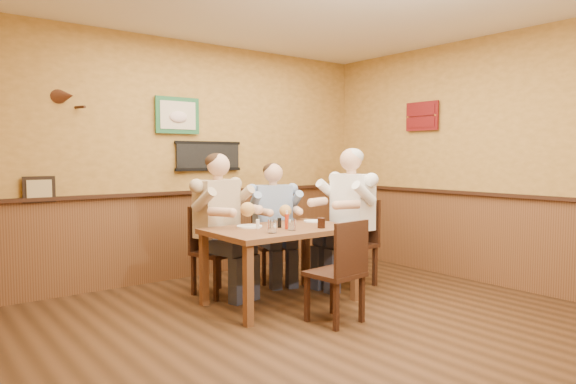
{
  "coord_description": "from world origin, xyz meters",
  "views": [
    {
      "loc": [
        -2.85,
        -3.05,
        1.45
      ],
      "look_at": [
        0.2,
        0.88,
        1.1
      ],
      "focal_mm": 32.0,
      "sensor_mm": 36.0,
      "label": 1
    }
  ],
  "objects_px": {
    "cola_tumbler": "(321,223)",
    "hot_sauce_bottle": "(287,221)",
    "chair_near_side": "(335,271)",
    "diner_blue_polo": "(273,228)",
    "diner_tan_shirt": "(217,232)",
    "diner_white_elder": "(352,224)",
    "water_glass_left": "(272,226)",
    "dining_table": "(281,237)",
    "salt_shaker": "(258,224)",
    "pepper_shaker": "(279,223)",
    "water_glass_mid": "(292,225)",
    "chair_back_right": "(273,244)",
    "chair_back_left": "(217,251)",
    "chair_right_end": "(352,243)"
  },
  "relations": [
    {
      "from": "cola_tumbler",
      "to": "hot_sauce_bottle",
      "type": "distance_m",
      "value": 0.34
    },
    {
      "from": "chair_near_side",
      "to": "diner_blue_polo",
      "type": "distance_m",
      "value": 1.59
    },
    {
      "from": "diner_tan_shirt",
      "to": "diner_white_elder",
      "type": "height_order",
      "value": "diner_white_elder"
    },
    {
      "from": "water_glass_left",
      "to": "hot_sauce_bottle",
      "type": "xyz_separation_m",
      "value": [
        0.26,
        0.12,
        0.02
      ]
    },
    {
      "from": "dining_table",
      "to": "diner_tan_shirt",
      "type": "distance_m",
      "value": 0.73
    },
    {
      "from": "diner_white_elder",
      "to": "hot_sauce_bottle",
      "type": "xyz_separation_m",
      "value": [
        -1.07,
        -0.18,
        0.14
      ]
    },
    {
      "from": "hot_sauce_bottle",
      "to": "salt_shaker",
      "type": "height_order",
      "value": "hot_sauce_bottle"
    },
    {
      "from": "dining_table",
      "to": "salt_shaker",
      "type": "height_order",
      "value": "salt_shaker"
    },
    {
      "from": "pepper_shaker",
      "to": "water_glass_mid",
      "type": "bearing_deg",
      "value": -93.11
    },
    {
      "from": "cola_tumbler",
      "to": "hot_sauce_bottle",
      "type": "relative_size",
      "value": 0.61
    },
    {
      "from": "water_glass_left",
      "to": "salt_shaker",
      "type": "xyz_separation_m",
      "value": [
        0.06,
        0.32,
        -0.02
      ]
    },
    {
      "from": "chair_near_side",
      "to": "diner_white_elder",
      "type": "xyz_separation_m",
      "value": [
        1.03,
        0.82,
        0.24
      ]
    },
    {
      "from": "dining_table",
      "to": "chair_near_side",
      "type": "bearing_deg",
      "value": -88.48
    },
    {
      "from": "diner_tan_shirt",
      "to": "diner_white_elder",
      "type": "distance_m",
      "value": 1.51
    },
    {
      "from": "diner_white_elder",
      "to": "chair_back_right",
      "type": "bearing_deg",
      "value": -141.48
    },
    {
      "from": "cola_tumbler",
      "to": "hot_sauce_bottle",
      "type": "height_order",
      "value": "hot_sauce_bottle"
    },
    {
      "from": "chair_back_left",
      "to": "diner_white_elder",
      "type": "bearing_deg",
      "value": -34.15
    },
    {
      "from": "pepper_shaker",
      "to": "salt_shaker",
      "type": "bearing_deg",
      "value": 156.08
    },
    {
      "from": "chair_back_right",
      "to": "diner_blue_polo",
      "type": "bearing_deg",
      "value": 0.0
    },
    {
      "from": "water_glass_left",
      "to": "salt_shaker",
      "type": "relative_size",
      "value": 1.4
    },
    {
      "from": "chair_back_left",
      "to": "diner_blue_polo",
      "type": "xyz_separation_m",
      "value": [
        0.8,
        0.12,
        0.15
      ]
    },
    {
      "from": "diner_white_elder",
      "to": "pepper_shaker",
      "type": "xyz_separation_m",
      "value": [
        -1.07,
        -0.07,
        0.11
      ]
    },
    {
      "from": "diner_blue_polo",
      "to": "pepper_shaker",
      "type": "xyz_separation_m",
      "value": [
        -0.48,
        -0.77,
        0.18
      ]
    },
    {
      "from": "diner_blue_polo",
      "to": "salt_shaker",
      "type": "distance_m",
      "value": 0.98
    },
    {
      "from": "dining_table",
      "to": "diner_tan_shirt",
      "type": "height_order",
      "value": "diner_tan_shirt"
    },
    {
      "from": "diner_blue_polo",
      "to": "hot_sauce_bottle",
      "type": "bearing_deg",
      "value": -101.54
    },
    {
      "from": "dining_table",
      "to": "pepper_shaker",
      "type": "height_order",
      "value": "pepper_shaker"
    },
    {
      "from": "dining_table",
      "to": "cola_tumbler",
      "type": "xyz_separation_m",
      "value": [
        0.29,
        -0.27,
        0.14
      ]
    },
    {
      "from": "pepper_shaker",
      "to": "dining_table",
      "type": "bearing_deg",
      "value": 5.52
    },
    {
      "from": "diner_blue_polo",
      "to": "cola_tumbler",
      "type": "relative_size",
      "value": 12.45
    },
    {
      "from": "chair_back_left",
      "to": "chair_near_side",
      "type": "distance_m",
      "value": 1.45
    },
    {
      "from": "cola_tumbler",
      "to": "hot_sauce_bottle",
      "type": "xyz_separation_m",
      "value": [
        -0.3,
        0.16,
        0.03
      ]
    },
    {
      "from": "chair_back_left",
      "to": "water_glass_mid",
      "type": "height_order",
      "value": "chair_back_left"
    },
    {
      "from": "chair_near_side",
      "to": "diner_tan_shirt",
      "type": "distance_m",
      "value": 1.46
    },
    {
      "from": "diner_tan_shirt",
      "to": "cola_tumbler",
      "type": "relative_size",
      "value": 13.43
    },
    {
      "from": "diner_white_elder",
      "to": "dining_table",
      "type": "bearing_deg",
      "value": -87.88
    },
    {
      "from": "chair_right_end",
      "to": "chair_near_side",
      "type": "height_order",
      "value": "chair_right_end"
    },
    {
      "from": "water_glass_left",
      "to": "chair_near_side",
      "type": "bearing_deg",
      "value": -60.16
    },
    {
      "from": "water_glass_left",
      "to": "dining_table",
      "type": "bearing_deg",
      "value": 40.43
    },
    {
      "from": "cola_tumbler",
      "to": "chair_right_end",
      "type": "bearing_deg",
      "value": 24.1
    },
    {
      "from": "chair_back_left",
      "to": "chair_near_side",
      "type": "height_order",
      "value": "chair_back_left"
    },
    {
      "from": "cola_tumbler",
      "to": "dining_table",
      "type": "bearing_deg",
      "value": 137.19
    },
    {
      "from": "hot_sauce_bottle",
      "to": "pepper_shaker",
      "type": "distance_m",
      "value": 0.11
    },
    {
      "from": "chair_back_right",
      "to": "water_glass_left",
      "type": "relative_size",
      "value": 6.91
    },
    {
      "from": "chair_right_end",
      "to": "diner_tan_shirt",
      "type": "height_order",
      "value": "diner_tan_shirt"
    },
    {
      "from": "chair_back_right",
      "to": "hot_sauce_bottle",
      "type": "bearing_deg",
      "value": -101.54
    },
    {
      "from": "chair_back_right",
      "to": "chair_near_side",
      "type": "distance_m",
      "value": 1.59
    },
    {
      "from": "diner_blue_polo",
      "to": "cola_tumbler",
      "type": "xyz_separation_m",
      "value": [
        -0.17,
        -1.04,
        0.18
      ]
    },
    {
      "from": "diner_white_elder",
      "to": "hot_sauce_bottle",
      "type": "bearing_deg",
      "value": -82.0
    },
    {
      "from": "diner_white_elder",
      "to": "water_glass_left",
      "type": "bearing_deg",
      "value": -78.78
    }
  ]
}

